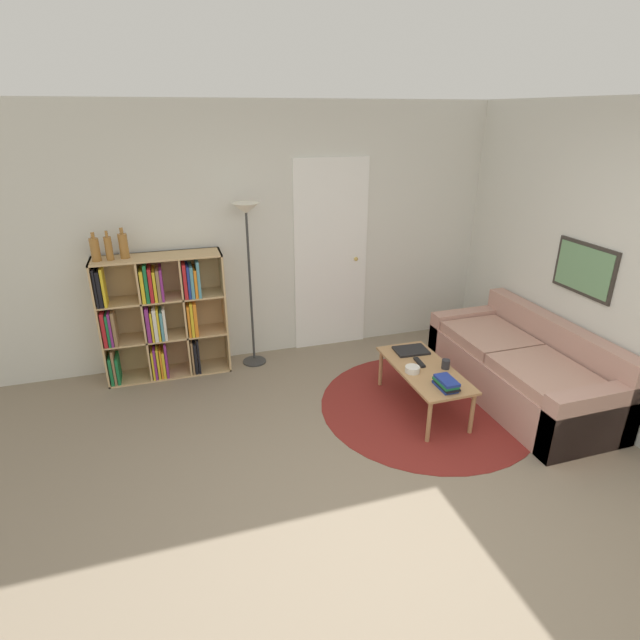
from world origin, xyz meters
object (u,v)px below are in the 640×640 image
(coffee_table, at_px, (424,372))
(bottle_right, at_px, (124,246))
(bookshelf, at_px, (160,316))
(bottle_middle, at_px, (109,248))
(bowl, at_px, (412,369))
(cup, at_px, (446,364))
(couch, at_px, (525,370))
(floor_lamp, at_px, (247,235))
(laptop, at_px, (411,350))
(bottle_left, at_px, (95,249))

(coffee_table, height_order, bottle_right, bottle_right)
(bookshelf, distance_m, bottle_middle, 0.80)
(bowl, relative_size, cup, 1.51)
(bookshelf, relative_size, couch, 0.66)
(floor_lamp, distance_m, bowl, 2.02)
(bottle_middle, bearing_deg, cup, -27.07)
(floor_lamp, bearing_deg, bottle_right, 178.44)
(laptop, bearing_deg, floor_lamp, 143.12)
(laptop, distance_m, bottle_middle, 2.92)
(cup, height_order, bottle_right, bottle_right)
(bookshelf, bearing_deg, couch, -24.51)
(couch, bearing_deg, bookshelf, 155.49)
(bottle_middle, xyz_separation_m, bottle_right, (0.13, 0.03, 0.01))
(floor_lamp, bearing_deg, coffee_table, -45.86)
(couch, distance_m, bottle_left, 4.07)
(laptop, distance_m, cup, 0.42)
(bookshelf, bearing_deg, bottle_middle, -175.37)
(floor_lamp, relative_size, bottle_right, 6.01)
(bowl, xyz_separation_m, bottle_left, (-2.52, 1.36, 0.92))
(bookshelf, distance_m, floor_lamp, 1.18)
(bookshelf, relative_size, bottle_left, 4.74)
(coffee_table, height_order, bottle_middle, bottle_middle)
(bookshelf, relative_size, laptop, 3.91)
(bookshelf, bearing_deg, floor_lamp, -1.85)
(coffee_table, distance_m, cup, 0.20)
(couch, distance_m, bottle_middle, 3.97)
(floor_lamp, xyz_separation_m, laptop, (1.32, -0.99, -0.97))
(bookshelf, xyz_separation_m, cup, (2.36, -1.42, -0.19))
(cup, bearing_deg, laptop, 108.73)
(floor_lamp, relative_size, bottle_middle, 6.32)
(couch, height_order, bottle_left, bottle_left)
(bottle_left, distance_m, bottle_right, 0.24)
(coffee_table, xyz_separation_m, bottle_left, (-2.66, 1.33, 0.99))
(bookshelf, height_order, bottle_middle, bottle_middle)
(couch, bearing_deg, cup, 177.55)
(laptop, bearing_deg, coffee_table, -96.25)
(couch, distance_m, laptop, 1.06)
(bowl, height_order, bottle_middle, bottle_middle)
(laptop, relative_size, bottle_left, 1.21)
(laptop, distance_m, bowl, 0.41)
(floor_lamp, height_order, coffee_table, floor_lamp)
(bookshelf, relative_size, floor_lamp, 0.73)
(floor_lamp, xyz_separation_m, bottle_right, (-1.13, 0.03, -0.03))
(bottle_right, bearing_deg, bookshelf, -0.43)
(cup, bearing_deg, bottle_left, 153.85)
(coffee_table, height_order, bowl, bowl)
(coffee_table, relative_size, bowl, 8.15)
(bookshelf, bearing_deg, bottle_right, 179.57)
(bowl, bearing_deg, bottle_middle, 150.52)
(couch, height_order, bowl, couch)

